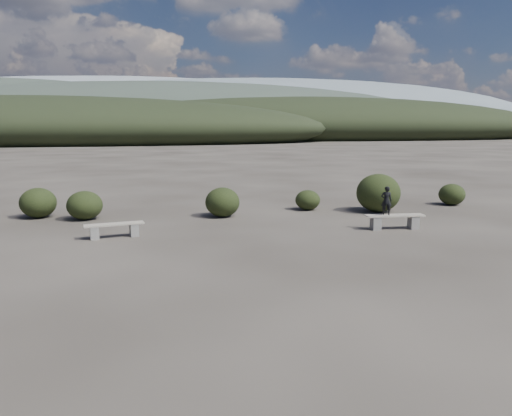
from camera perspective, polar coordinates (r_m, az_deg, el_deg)
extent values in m
plane|color=#2B2621|center=(10.35, 7.71, -9.03)|extent=(1200.00, 1200.00, 0.00)
cube|color=slate|center=(15.19, -17.99, -2.72)|extent=(0.30, 0.37, 0.38)
cube|color=slate|center=(15.31, -13.75, -2.44)|extent=(0.30, 0.37, 0.38)
cube|color=gray|center=(15.20, -15.89, -1.79)|extent=(1.74, 0.69, 0.05)
cube|color=slate|center=(16.22, 13.51, -1.70)|extent=(0.28, 0.38, 0.42)
cube|color=slate|center=(16.69, 17.54, -1.57)|extent=(0.28, 0.38, 0.42)
cube|color=gray|center=(16.40, 15.59, -0.84)|extent=(1.89, 0.52, 0.05)
imported|color=black|center=(16.22, 14.68, 0.83)|extent=(0.39, 0.33, 0.92)
ellipsoid|color=black|center=(18.44, -18.99, 0.29)|extent=(1.23, 1.23, 1.01)
ellipsoid|color=black|center=(18.00, -3.86, 0.67)|extent=(1.24, 1.24, 1.07)
ellipsoid|color=black|center=(19.57, 5.94, 0.91)|extent=(0.97, 0.97, 0.78)
ellipsoid|color=black|center=(19.55, 13.80, 1.69)|extent=(1.66, 1.66, 1.45)
ellipsoid|color=black|center=(22.20, 21.48, 1.45)|extent=(1.06, 1.06, 0.88)
ellipsoid|color=black|center=(19.42, -23.64, 0.55)|extent=(1.27, 1.27, 1.07)
ellipsoid|color=black|center=(101.70, -23.22, 8.33)|extent=(110.00, 40.00, 12.00)
ellipsoid|color=black|center=(125.26, 7.28, 9.27)|extent=(120.00, 44.00, 14.00)
ellipsoid|color=#303B30|center=(169.36, -9.62, 9.99)|extent=(190.00, 64.00, 24.00)
ellipsoid|color=slate|center=(317.91, 2.81, 10.58)|extent=(340.00, 110.00, 44.00)
ellipsoid|color=gray|center=(410.30, -14.53, 10.40)|extent=(460.00, 140.00, 56.00)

